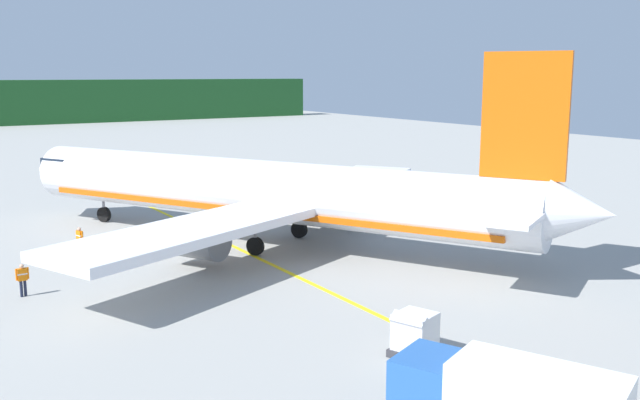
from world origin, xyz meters
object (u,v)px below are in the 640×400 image
crew_marshaller (80,238)px  crew_loader_left (22,277)px  cargo_container_near (415,335)px  airliner_foreground (265,192)px

crew_marshaller → crew_loader_left: (-4.41, -6.92, -0.01)m
cargo_container_near → crew_loader_left: 19.64m
crew_loader_left → airliner_foreground: bearing=11.7°
airliner_foreground → crew_loader_left: (-15.11, -3.13, -2.42)m
crew_marshaller → airliner_foreground: bearing=-19.5°
cargo_container_near → crew_loader_left: size_ratio=1.24×
crew_loader_left → cargo_container_near: bearing=-54.3°
airliner_foreground → crew_marshaller: size_ratio=22.87×
crew_marshaller → cargo_container_near: bearing=-72.8°
cargo_container_near → crew_marshaller: bearing=107.2°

